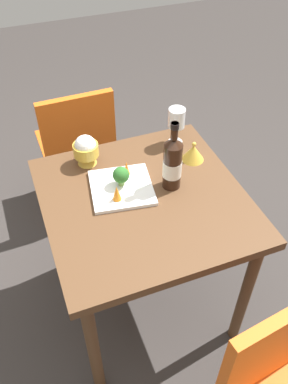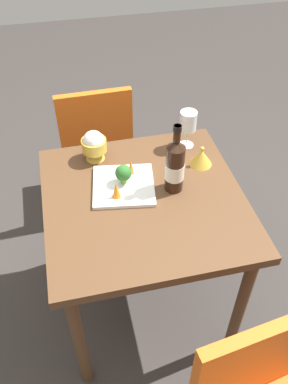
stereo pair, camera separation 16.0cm
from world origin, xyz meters
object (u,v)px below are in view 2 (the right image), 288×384
wine_bottle (175,166)px  rice_bowl (94,145)px  rice_bowl_lid (201,157)px  carrot_garnish_left (116,190)px  carrot_garnish_right (131,167)px  serving_plate (124,186)px  broccoli_floret (123,173)px  chair_by_wall (96,136)px  wine_glass (188,122)px

wine_bottle → rice_bowl: bearing=47.2°
rice_bowl_lid → carrot_garnish_left: 0.42m
rice_bowl → carrot_garnish_right: 0.20m
rice_bowl → carrot_garnish_right: (-0.15, -0.13, -0.03)m
serving_plate → carrot_garnish_right: (0.07, -0.04, 0.04)m
rice_bowl → broccoli_floret: rice_bowl is taller
rice_bowl → rice_bowl_lid: bearing=-107.7°
wine_bottle → serving_plate: 0.23m
wine_bottle → carrot_garnish_right: 0.21m
wine_bottle → rice_bowl: wine_bottle is taller
broccoli_floret → carrot_garnish_left: (-0.08, 0.04, -0.02)m
wine_bottle → broccoli_floret: size_ratio=3.59×
broccoli_floret → carrot_garnish_right: bearing=-37.6°
wine_bottle → carrot_garnish_left: size_ratio=4.51×
chair_by_wall → carrot_garnish_right: size_ratio=13.15×
rice_bowl_lid → rice_bowl: bearing=72.3°
rice_bowl → carrot_garnish_right: bearing=-138.5°
chair_by_wall → carrot_garnish_left: bearing=-91.2°
carrot_garnish_left → carrot_garnish_right: bearing=-33.2°
wine_glass → wine_bottle: bearing=152.8°
wine_glass → serving_plate: (-0.22, 0.34, -0.12)m
chair_by_wall → rice_bowl_lid: (-0.62, -0.40, 0.26)m
carrot_garnish_left → broccoli_floret: bearing=-29.7°
serving_plate → broccoli_floret: bearing=-17.2°
chair_by_wall → wine_bottle: size_ratio=2.76×
serving_plate → carrot_garnish_left: size_ratio=4.17×
chair_by_wall → rice_bowl: size_ratio=6.00×
carrot_garnish_right → carrot_garnish_left: bearing=146.8°
wine_glass → serving_plate: bearing=122.7°
chair_by_wall → carrot_garnish_left: size_ratio=12.42×
chair_by_wall → rice_bowl_lid: chair_by_wall is taller
chair_by_wall → carrot_garnish_left: chair_by_wall is taller
rice_bowl → carrot_garnish_left: 0.28m
wine_bottle → carrot_garnish_left: bearing=93.3°
broccoli_floret → serving_plate: bearing=162.8°
rice_bowl_lid → broccoli_floret: bearing=99.9°
wine_bottle → wine_glass: (0.27, -0.14, 0.01)m
rice_bowl_lid → carrot_garnish_left: (-0.14, 0.40, 0.01)m
chair_by_wall → wine_glass: size_ratio=4.75×
broccoli_floret → chair_by_wall: bearing=3.6°
wine_bottle → wine_glass: size_ratio=1.72×
serving_plate → carrot_garnish_left: (-0.07, 0.04, 0.04)m
carrot_garnish_left → carrot_garnish_right: carrot_garnish_left is taller
rice_bowl_lid → carrot_garnish_left: rice_bowl_lid is taller
chair_by_wall → carrot_garnish_left: (-0.76, 0.00, 0.27)m
carrot_garnish_right → chair_by_wall: bearing=7.6°
serving_plate → rice_bowl: bearing=22.2°
wine_glass → rice_bowl: (-0.00, 0.43, -0.05)m
serving_plate → rice_bowl_lid: bearing=-78.5°
wine_glass → carrot_garnish_left: wine_glass is taller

